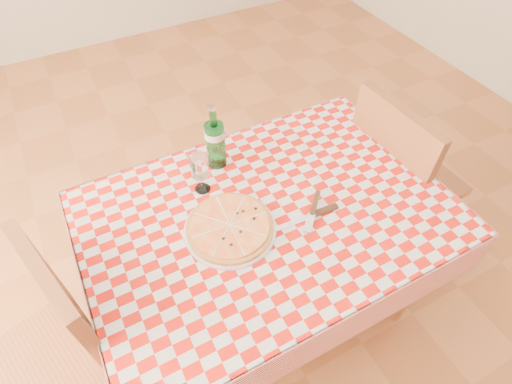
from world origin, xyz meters
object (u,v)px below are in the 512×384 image
dining_table (268,228)px  chair_far (56,347)px  water_bottle (215,136)px  pizza_plate (230,227)px  chair_near (396,174)px  wine_glass (200,174)px

dining_table → chair_far: size_ratio=1.28×
chair_far → water_bottle: (0.76, 0.33, 0.36)m
dining_table → pizza_plate: 0.20m
chair_near → dining_table: bearing=-177.8°
dining_table → water_bottle: size_ratio=4.32×
dining_table → water_bottle: water_bottle is taller
chair_near → water_bottle: water_bottle is taller
dining_table → pizza_plate: size_ratio=3.78×
chair_far → wine_glass: (0.65, 0.23, 0.30)m
wine_glass → dining_table: bearing=-52.1°
dining_table → pizza_plate: pizza_plate is taller
dining_table → water_bottle: 0.40m
dining_table → chair_near: chair_near is taller
chair_near → pizza_plate: size_ratio=3.01×
chair_near → water_bottle: size_ratio=3.45×
chair_far → dining_table: bearing=165.7°
dining_table → pizza_plate: bearing=-177.4°
dining_table → chair_far: (-0.82, -0.02, -0.12)m
water_bottle → chair_far: bearing=-156.2°
chair_near → pizza_plate: 0.90m
chair_near → chair_far: bearing=-179.8°
pizza_plate → water_bottle: (0.10, 0.32, 0.12)m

